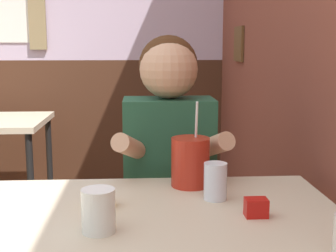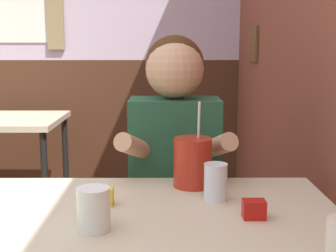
{
  "view_description": "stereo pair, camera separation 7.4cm",
  "coord_description": "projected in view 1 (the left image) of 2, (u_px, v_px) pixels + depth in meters",
  "views": [
    {
      "loc": [
        0.55,
        -0.77,
        1.21
      ],
      "look_at": [
        0.63,
        0.56,
        0.98
      ],
      "focal_mm": 50.0,
      "sensor_mm": 36.0,
      "label": 1
    },
    {
      "loc": [
        0.63,
        -0.78,
        1.21
      ],
      "look_at": [
        0.63,
        0.56,
        0.98
      ],
      "focal_mm": 50.0,
      "sensor_mm": 36.0,
      "label": 2
    }
  ],
  "objects": [
    {
      "name": "condiment_ketchup",
      "position": [
        256.0,
        208.0,
        1.25
      ],
      "size": [
        0.06,
        0.04,
        0.05
      ],
      "color": "#B7140F",
      "rests_on": "main_table"
    },
    {
      "name": "back_wall",
      "position": [
        62.0,
        25.0,
        3.42
      ],
      "size": [
        5.35,
        0.09,
        2.7
      ],
      "color": "silver",
      "rests_on": "ground_plane"
    },
    {
      "name": "glass_center",
      "position": [
        98.0,
        211.0,
        1.14
      ],
      "size": [
        0.08,
        0.08,
        0.11
      ],
      "color": "silver",
      "rests_on": "main_table"
    },
    {
      "name": "brick_wall_right",
      "position": [
        282.0,
        14.0,
        2.12
      ],
      "size": [
        0.08,
        4.73,
        2.7
      ],
      "color": "brown",
      "rests_on": "ground_plane"
    },
    {
      "name": "main_table",
      "position": [
        153.0,
        243.0,
        1.26
      ],
      "size": [
        1.06,
        0.76,
        0.76
      ],
      "color": "beige",
      "rests_on": "ground_plane"
    },
    {
      "name": "cocktail_pitcher",
      "position": [
        190.0,
        162.0,
        1.52
      ],
      "size": [
        0.12,
        0.12,
        0.28
      ],
      "color": "#B22819",
      "rests_on": "main_table"
    },
    {
      "name": "glass_near_pitcher",
      "position": [
        215.0,
        181.0,
        1.39
      ],
      "size": [
        0.07,
        0.07,
        0.11
      ],
      "color": "silver",
      "rests_on": "main_table"
    },
    {
      "name": "condiment_mustard",
      "position": [
        103.0,
        198.0,
        1.33
      ],
      "size": [
        0.06,
        0.04,
        0.05
      ],
      "color": "yellow",
      "rests_on": "main_table"
    },
    {
      "name": "person_seated",
      "position": [
        169.0,
        187.0,
        1.8
      ],
      "size": [
        0.42,
        0.41,
        1.25
      ],
      "color": "#235138",
      "rests_on": "ground_plane"
    }
  ]
}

